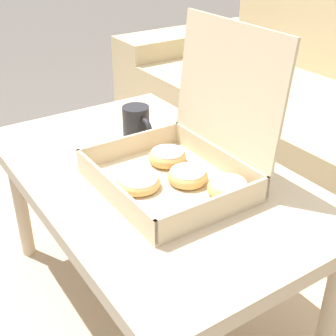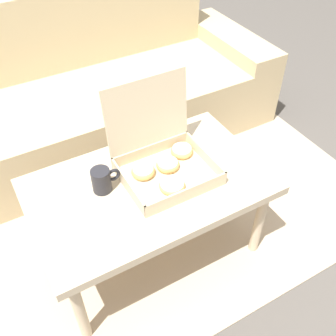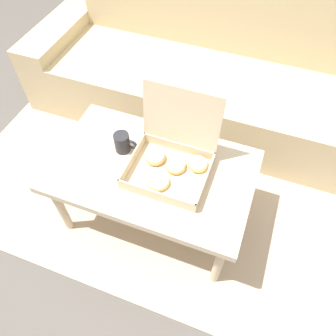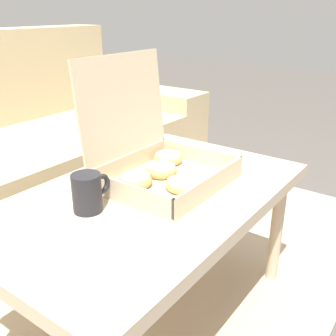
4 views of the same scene
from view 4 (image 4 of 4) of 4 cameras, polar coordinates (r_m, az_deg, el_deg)
ground_plane at (r=1.49m, az=-7.69°, el=-18.09°), size 12.00×12.00×0.00m
area_rug at (r=1.67m, az=-15.39°, el=-13.53°), size 2.55×1.94×0.01m
coffee_table at (r=1.16m, az=-2.77°, el=-5.72°), size 0.98×0.60×0.46m
pastry_box at (r=1.21m, az=-1.84°, el=1.24°), size 0.37×0.34×0.37m
coffee_mug at (r=1.05m, az=-11.54°, el=-3.47°), size 0.12×0.08×0.10m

